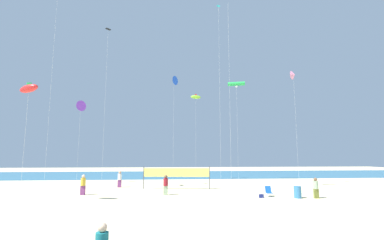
{
  "coord_description": "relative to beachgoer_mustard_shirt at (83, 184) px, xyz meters",
  "views": [
    {
      "loc": [
        -1.64,
        -18.6,
        3.6
      ],
      "look_at": [
        0.54,
        8.25,
        7.16
      ],
      "focal_mm": 24.76,
      "sensor_mm": 36.0,
      "label": 1
    }
  ],
  "objects": [
    {
      "name": "kite_pink_delta",
      "position": [
        23.3,
        5.98,
        12.64
      ],
      "size": [
        1.1,
        1.0,
        14.19
      ],
      "color": "silver",
      "rests_on": "ground"
    },
    {
      "name": "beach_handbag",
      "position": [
        15.58,
        -2.84,
        -0.82
      ],
      "size": [
        0.37,
        0.19,
        0.3
      ],
      "primitive_type": "cube",
      "color": "navy",
      "rests_on": "ground"
    },
    {
      "name": "beachgoer_sage_shirt",
      "position": [
        20.09,
        -3.46,
        -0.07
      ],
      "size": [
        0.39,
        0.39,
        1.69
      ],
      "rotation": [
        0.0,
        0.0,
        1.83
      ],
      "color": "olive",
      "rests_on": "ground"
    },
    {
      "name": "kite_cyan_diamond",
      "position": [
        13.58,
        4.66,
        19.22
      ],
      "size": [
        0.59,
        0.59,
        21.87
      ],
      "color": "silver",
      "rests_on": "ground"
    },
    {
      "name": "folding_beach_chair",
      "position": [
        16.48,
        -2.2,
        -0.51
      ],
      "size": [
        0.52,
        0.65,
        0.89
      ],
      "rotation": [
        0.0,
        0.0,
        -0.72
      ],
      "color": "#1959B2",
      "rests_on": "ground"
    },
    {
      "name": "ocean_band",
      "position": [
        9.52,
        24.64,
        -0.97
      ],
      "size": [
        120.0,
        20.0,
        0.01
      ],
      "primitive_type": "cube",
      "color": "teal",
      "rests_on": "ground"
    },
    {
      "name": "trash_barrel",
      "position": [
        18.58,
        -3.25,
        -0.48
      ],
      "size": [
        0.6,
        0.6,
        0.99
      ],
      "primitive_type": "cylinder",
      "color": "teal",
      "rests_on": "ground"
    },
    {
      "name": "kite_red_inflatable",
      "position": [
        -2.95,
        -4.66,
        7.65
      ],
      "size": [
        1.86,
        1.23,
        9.09
      ],
      "color": "silver",
      "rests_on": "ground"
    },
    {
      "name": "beachgoer_white_shirt",
      "position": [
        2.23,
        5.52,
        -0.01
      ],
      "size": [
        0.41,
        0.41,
        1.81
      ],
      "rotation": [
        0.0,
        0.0,
        3.35
      ],
      "color": "#7A3872",
      "rests_on": "ground"
    },
    {
      "name": "kite_black_diamond",
      "position": [
        0.71,
        3.75,
        16.37
      ],
      "size": [
        0.74,
        0.72,
        17.94
      ],
      "color": "silver",
      "rests_on": "ground"
    },
    {
      "name": "kite_lime_inflatable",
      "position": [
        11.54,
        12.97,
        11.12
      ],
      "size": [
        1.57,
        0.65,
        12.53
      ],
      "color": "silver",
      "rests_on": "ground"
    },
    {
      "name": "kite_blue_delta",
      "position": [
        8.27,
        12.13,
        13.3
      ],
      "size": [
        1.18,
        1.34,
        14.95
      ],
      "color": "silver",
      "rests_on": "ground"
    },
    {
      "name": "volleyball_net",
      "position": [
        8.55,
        3.52,
        0.65
      ],
      "size": [
        7.08,
        0.87,
        2.4
      ],
      "color": "#4C4C51",
      "rests_on": "ground"
    },
    {
      "name": "kite_green_tube",
      "position": [
        17.37,
        11.61,
        12.88
      ],
      "size": [
        2.5,
        1.2,
        14.17
      ],
      "color": "silver",
      "rests_on": "ground"
    },
    {
      "name": "beachgoer_mustard_shirt",
      "position": [
        0.0,
        0.0,
        0.0
      ],
      "size": [
        0.42,
        0.42,
        1.82
      ],
      "rotation": [
        0.0,
        0.0,
        1.33
      ],
      "color": "#7A3872",
      "rests_on": "ground"
    },
    {
      "name": "beachgoer_maroon_shirt",
      "position": [
        7.48,
        -0.63,
        -0.02
      ],
      "size": [
        0.41,
        0.41,
        1.79
      ],
      "rotation": [
        0.0,
        0.0,
        3.82
      ],
      "color": "#99B28C",
      "rests_on": "ground"
    },
    {
      "name": "ground_plane",
      "position": [
        9.52,
        -6.68,
        -0.97
      ],
      "size": [
        120.0,
        120.0,
        0.0
      ],
      "primitive_type": "plane",
      "color": "beige"
    },
    {
      "name": "kite_violet_delta",
      "position": [
        -3.82,
        9.58,
        8.92
      ],
      "size": [
        1.13,
        1.22,
        10.6
      ],
      "color": "silver",
      "rests_on": "ground"
    }
  ]
}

